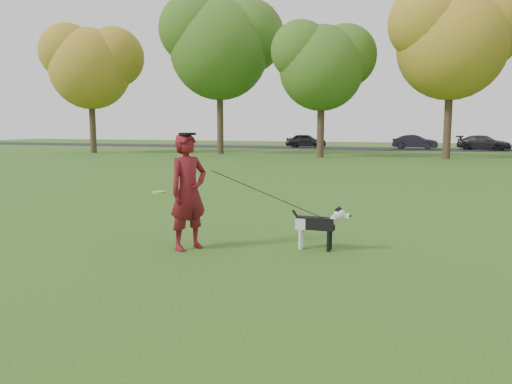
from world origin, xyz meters
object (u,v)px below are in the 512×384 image
at_px(man, 188,192).
at_px(dog, 320,223).
at_px(car_mid, 415,142).
at_px(car_left, 306,141).
at_px(car_right, 484,143).

bearing_deg(man, dog, -44.89).
bearing_deg(dog, car_mid, 89.80).
distance_m(man, car_mid, 40.44).
xyz_separation_m(man, car_left, (-7.93, 40.38, -0.29)).
relative_size(dog, car_mid, 0.25).
bearing_deg(car_left, man, -170.20).
height_order(man, car_right, man).
distance_m(car_left, car_right, 15.89).
bearing_deg(man, car_left, 38.49).
bearing_deg(car_right, car_mid, 107.61).
bearing_deg(man, car_mid, 24.21).
bearing_deg(man, car_right, 16.23).
height_order(car_left, car_right, car_left).
xyz_separation_m(man, car_right, (7.96, 40.38, -0.32)).
bearing_deg(car_mid, man, -179.90).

